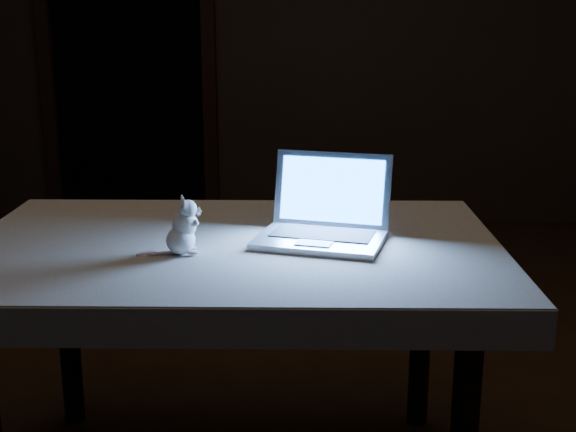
# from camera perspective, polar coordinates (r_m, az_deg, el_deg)

# --- Properties ---
(floor) EXTENTS (5.00, 5.00, 0.00)m
(floor) POSITION_cam_1_polar(r_m,az_deg,el_deg) (2.41, -0.43, -15.59)
(floor) COLOR black
(floor) RESTS_ON ground
(doorway) EXTENTS (1.06, 0.36, 2.13)m
(doorway) POSITION_cam_1_polar(r_m,az_deg,el_deg) (4.74, -11.86, 12.63)
(doorway) COLOR black
(doorway) RESTS_ON back_wall
(table) EXTENTS (1.27, 0.86, 0.66)m
(table) POSITION_cam_1_polar(r_m,az_deg,el_deg) (2.04, -3.90, -11.03)
(table) COLOR black
(table) RESTS_ON floor
(tablecloth) EXTENTS (1.40, 1.00, 0.08)m
(tablecloth) POSITION_cam_1_polar(r_m,az_deg,el_deg) (1.88, -3.29, -3.61)
(tablecloth) COLOR beige
(tablecloth) RESTS_ON table
(laptop) EXTENTS (0.35, 0.33, 0.21)m
(laptop) POSITION_cam_1_polar(r_m,az_deg,el_deg) (1.87, 2.40, 1.01)
(laptop) COLOR #ADADB2
(laptop) RESTS_ON tablecloth
(plush_mouse) EXTENTS (0.10, 0.10, 0.14)m
(plush_mouse) POSITION_cam_1_polar(r_m,az_deg,el_deg) (1.82, -7.99, -0.72)
(plush_mouse) COLOR white
(plush_mouse) RESTS_ON tablecloth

